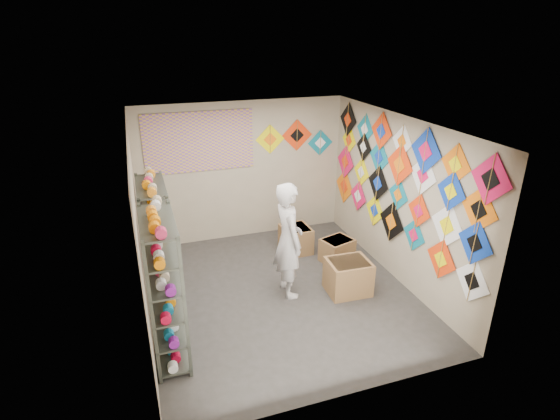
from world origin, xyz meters
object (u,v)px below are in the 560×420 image
object	(u,v)px
shelf_rack_front	(165,289)
carton_c	(296,239)
carton_a	(348,277)
shelf_rack_back	(157,243)
carton_b	(337,250)
shopkeeper	(288,240)

from	to	relation	value
shelf_rack_front	carton_c	distance (m)	3.35
carton_a	carton_c	xyz separation A→B (m)	(-0.30, 1.56, -0.03)
shelf_rack_back	carton_b	world-z (taller)	shelf_rack_back
shelf_rack_back	carton_c	distance (m)	2.73
shopkeeper	shelf_rack_back	bearing A→B (deg)	74.87
shelf_rack_back	carton_c	bearing A→B (deg)	17.71
shelf_rack_front	carton_a	world-z (taller)	shelf_rack_front
shopkeeper	carton_b	size ratio (longest dim) A/B	3.49
carton_c	carton_b	bearing A→B (deg)	-48.72
shopkeeper	carton_c	xyz separation A→B (m)	(0.61, 1.27, -0.68)
shopkeeper	carton_a	bearing A→B (deg)	-109.36
shelf_rack_back	shelf_rack_front	bearing A→B (deg)	-90.00
shelf_rack_front	shelf_rack_back	world-z (taller)	same
shelf_rack_front	carton_b	distance (m)	3.50
carton_b	shopkeeper	bearing A→B (deg)	-167.89
carton_a	carton_b	distance (m)	1.00
carton_a	shelf_rack_front	bearing A→B (deg)	-166.61
shelf_rack_front	shopkeeper	size ratio (longest dim) A/B	1.03
shelf_rack_front	shelf_rack_back	xyz separation A→B (m)	(0.00, 1.30, 0.00)
shelf_rack_back	shopkeeper	distance (m)	1.96
shopkeeper	carton_c	world-z (taller)	shopkeeper
carton_a	shopkeeper	bearing A→B (deg)	164.56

